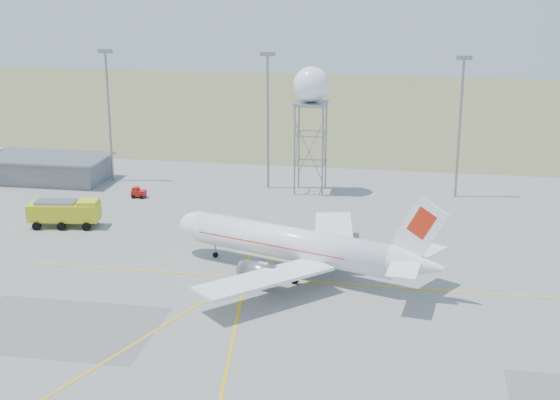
% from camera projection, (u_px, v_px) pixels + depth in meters
% --- Properties ---
extents(grass_strip, '(400.00, 120.00, 0.03)m').
position_uv_depth(grass_strip, '(367.00, 108.00, 187.33)').
color(grass_strip, '#5C6437').
rests_on(grass_strip, ground).
extents(building_grey, '(19.00, 10.00, 3.90)m').
position_uv_depth(building_grey, '(47.00, 168.00, 122.52)').
color(building_grey, gray).
rests_on(building_grey, ground).
extents(mast_a, '(2.20, 0.50, 20.50)m').
position_uv_depth(mast_a, '(108.00, 104.00, 119.87)').
color(mast_a, gray).
rests_on(mast_a, ground).
extents(mast_b, '(2.20, 0.50, 20.50)m').
position_uv_depth(mast_b, '(268.00, 109.00, 115.71)').
color(mast_b, gray).
rests_on(mast_b, ground).
extents(mast_c, '(2.20, 0.50, 20.50)m').
position_uv_depth(mast_c, '(460.00, 115.00, 111.05)').
color(mast_c, gray).
rests_on(mast_c, ground).
extents(airliner_main, '(31.23, 29.45, 10.89)m').
position_uv_depth(airliner_main, '(295.00, 245.00, 84.55)').
color(airliner_main, white).
rests_on(airliner_main, ground).
extents(radar_tower, '(5.16, 5.16, 18.67)m').
position_uv_depth(radar_tower, '(311.00, 123.00, 114.07)').
color(radar_tower, gray).
rests_on(radar_tower, ground).
extents(fire_truck, '(9.38, 4.65, 3.62)m').
position_uv_depth(fire_truck, '(66.00, 214.00, 100.64)').
color(fire_truck, gold).
rests_on(fire_truck, ground).
extents(baggage_tug, '(2.03, 1.64, 1.54)m').
position_uv_depth(baggage_tug, '(139.00, 194.00, 113.81)').
color(baggage_tug, '#A4110B').
rests_on(baggage_tug, ground).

